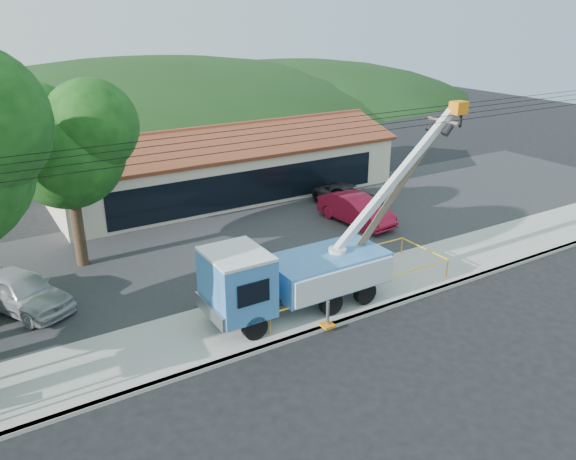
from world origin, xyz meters
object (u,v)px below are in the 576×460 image
(car_silver, at_px, (25,311))
(car_dark, at_px, (348,208))
(utility_truck, at_px, (294,273))
(leaning_pole, at_px, (396,192))
(car_red, at_px, (355,224))

(car_silver, relative_size, car_dark, 1.02)
(utility_truck, height_order, car_dark, utility_truck)
(car_silver, height_order, car_dark, car_silver)
(leaning_pole, bearing_deg, car_dark, 63.55)
(leaning_pole, height_order, car_dark, leaning_pole)
(leaning_pole, height_order, car_red, leaning_pole)
(car_red, bearing_deg, car_silver, 176.18)
(utility_truck, distance_m, car_red, 10.92)
(car_red, xyz_separation_m, car_dark, (1.35, 2.46, 0.00))
(leaning_pole, xyz_separation_m, car_silver, (-14.75, 5.77, -4.30))
(car_silver, bearing_deg, leaning_pole, -49.49)
(utility_truck, relative_size, leaning_pole, 1.59)
(utility_truck, bearing_deg, car_silver, 148.08)
(leaning_pole, distance_m, car_dark, 10.98)
(leaning_pole, bearing_deg, utility_truck, -178.61)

